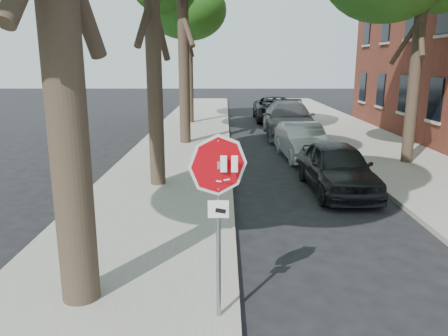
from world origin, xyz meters
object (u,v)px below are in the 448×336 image
object	(u,v)px
car_b	(302,141)
car_d	(275,109)
stop_sign	(218,192)
car_a	(337,167)
car_c	(289,119)

from	to	relation	value
car_b	car_d	bearing A→B (deg)	84.75
stop_sign	car_a	distance (m)	7.50
car_d	car_b	bearing A→B (deg)	-90.80
car_b	car_d	xyz separation A→B (m)	(0.24, 11.38, 0.09)
car_b	car_c	distance (m)	5.34
car_c	car_d	size ratio (longest dim) A/B	1.06
car_a	car_c	world-z (taller)	car_c
stop_sign	car_b	world-z (taller)	stop_sign
stop_sign	car_b	xyz separation A→B (m)	(3.06, 11.07, -1.27)
stop_sign	car_c	size ratio (longest dim) A/B	0.44
car_c	car_d	xyz separation A→B (m)	(0.00, 6.05, -0.09)
car_a	car_d	size ratio (longest dim) A/B	0.75
stop_sign	car_d	xyz separation A→B (m)	(3.30, 22.45, -1.17)
stop_sign	car_c	distance (m)	16.76
stop_sign	car_d	world-z (taller)	stop_sign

